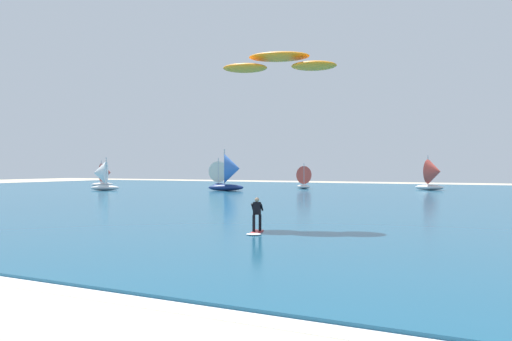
% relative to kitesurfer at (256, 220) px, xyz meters
% --- Properties ---
extents(ocean, '(160.00, 90.00, 0.10)m').
position_rel_kitesurfer_xyz_m(ocean, '(-1.57, 33.44, -0.65)').
color(ocean, navy).
rests_on(ocean, ground).
extents(kitesurfer, '(1.12, 2.03, 1.67)m').
position_rel_kitesurfer_xyz_m(kitesurfer, '(0.00, 0.00, 0.00)').
color(kitesurfer, red).
rests_on(kitesurfer, ocean).
extents(kite, '(6.54, 3.76, 0.94)m').
position_rel_kitesurfer_xyz_m(kite, '(-0.54, 3.84, 8.21)').
color(kite, orange).
extents(sailboat_trailing, '(5.01, 4.49, 5.57)m').
position_rel_kitesurfer_xyz_m(sailboat_trailing, '(-22.79, 37.61, 1.95)').
color(sailboat_trailing, navy).
rests_on(sailboat_trailing, ocean).
extents(sailboat_mid_left, '(4.04, 3.70, 4.48)m').
position_rel_kitesurfer_xyz_m(sailboat_mid_left, '(-39.21, 30.65, 1.45)').
color(sailboat_mid_left, silver).
rests_on(sailboat_mid_left, ocean).
extents(sailboat_outermost, '(3.41, 3.83, 4.27)m').
position_rel_kitesurfer_xyz_m(sailboat_outermost, '(-48.91, 41.79, 1.35)').
color(sailboat_outermost, silver).
rests_on(sailboat_outermost, ocean).
extents(sailboat_heeled_over, '(4.24, 3.70, 4.78)m').
position_rel_kitesurfer_xyz_m(sailboat_heeled_over, '(1.12, 51.87, 1.59)').
color(sailboat_heeled_over, white).
rests_on(sailboat_heeled_over, ocean).
extents(sailboat_center_horizon, '(3.39, 3.18, 3.76)m').
position_rel_kitesurfer_xyz_m(sailboat_center_horizon, '(-17.05, 48.75, 1.12)').
color(sailboat_center_horizon, white).
rests_on(sailboat_center_horizon, ocean).
extents(sailboat_mid_right, '(3.50, 4.05, 4.60)m').
position_rel_kitesurfer_xyz_m(sailboat_mid_right, '(-30.00, 46.83, 1.50)').
color(sailboat_mid_right, navy).
rests_on(sailboat_mid_right, ocean).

